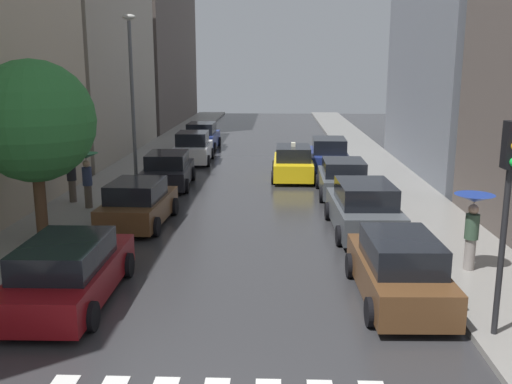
{
  "coord_description": "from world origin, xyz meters",
  "views": [
    {
      "loc": [
        1.01,
        -6.63,
        5.47
      ],
      "look_at": [
        0.23,
        15.03,
        0.65
      ],
      "focal_mm": 40.15,
      "sensor_mm": 36.0,
      "label": 1
    }
  ],
  "objects": [
    {
      "name": "ground_plane",
      "position": [
        0.0,
        24.0,
        -0.02
      ],
      "size": [
        28.0,
        72.0,
        0.04
      ],
      "primitive_type": "cube",
      "color": "#2F2F31"
    },
    {
      "name": "sidewalk_left",
      "position": [
        -6.5,
        24.0,
        0.07
      ],
      "size": [
        3.0,
        72.0,
        0.15
      ],
      "primitive_type": "cube",
      "color": "gray",
      "rests_on": "ground"
    },
    {
      "name": "sidewalk_right",
      "position": [
        6.5,
        24.0,
        0.07
      ],
      "size": [
        3.0,
        72.0,
        0.15
      ],
      "primitive_type": "cube",
      "color": "gray",
      "rests_on": "ground"
    },
    {
      "name": "building_left_mid",
      "position": [
        -11.0,
        28.53,
        6.19
      ],
      "size": [
        6.0,
        14.95,
        12.39
      ],
      "primitive_type": "cube",
      "color": "#9E9384",
      "rests_on": "ground"
    },
    {
      "name": "building_left_far",
      "position": [
        -11.0,
        47.73,
        8.27
      ],
      "size": [
        6.0,
        21.11,
        16.53
      ],
      "primitive_type": "cube",
      "color": "#564C47",
      "rests_on": "ground"
    },
    {
      "name": "parked_car_left_nearest",
      "position": [
        -3.85,
        5.88,
        0.73
      ],
      "size": [
        2.21,
        4.81,
        1.54
      ],
      "rotation": [
        0.0,
        0.0,
        1.58
      ],
      "color": "maroon",
      "rests_on": "ground"
    },
    {
      "name": "parked_car_left_second",
      "position": [
        -3.8,
        12.56,
        0.74
      ],
      "size": [
        2.25,
        4.22,
        1.58
      ],
      "rotation": [
        0.0,
        0.0,
        1.53
      ],
      "color": "brown",
      "rests_on": "ground"
    },
    {
      "name": "parked_car_left_third",
      "position": [
        -3.95,
        18.98,
        0.75
      ],
      "size": [
        2.31,
        4.42,
        1.6
      ],
      "rotation": [
        0.0,
        0.0,
        1.61
      ],
      "color": "black",
      "rests_on": "ground"
    },
    {
      "name": "parked_car_left_fourth",
      "position": [
        -3.75,
        25.65,
        0.82
      ],
      "size": [
        2.21,
        4.21,
        1.78
      ],
      "rotation": [
        0.0,
        0.0,
        1.6
      ],
      "color": "silver",
      "rests_on": "ground"
    },
    {
      "name": "parked_car_left_fifth",
      "position": [
        -3.93,
        30.99,
        0.82
      ],
      "size": [
        2.18,
        4.33,
        1.77
      ],
      "rotation": [
        0.0,
        0.0,
        1.56
      ],
      "color": "navy",
      "rests_on": "ground"
    },
    {
      "name": "parked_car_right_nearest",
      "position": [
        3.9,
        6.22,
        0.76
      ],
      "size": [
        2.06,
        4.44,
        1.63
      ],
      "rotation": [
        0.0,
        0.0,
        1.6
      ],
      "color": "brown",
      "rests_on": "ground"
    },
    {
      "name": "parked_car_right_second",
      "position": [
        3.92,
        11.9,
        0.8
      ],
      "size": [
        2.28,
        4.7,
        1.72
      ],
      "rotation": [
        0.0,
        0.0,
        1.6
      ],
      "color": "#474C51",
      "rests_on": "ground"
    },
    {
      "name": "parked_car_right_third",
      "position": [
        3.86,
        17.44,
        0.73
      ],
      "size": [
        2.18,
        4.11,
        1.56
      ],
      "rotation": [
        0.0,
        0.0,
        1.56
      ],
      "color": "#474C51",
      "rests_on": "ground"
    },
    {
      "name": "parked_car_right_fourth",
      "position": [
        3.73,
        23.0,
        0.83
      ],
      "size": [
        2.21,
        4.5,
        1.79
      ],
      "rotation": [
        0.0,
        0.0,
        1.54
      ],
      "color": "navy",
      "rests_on": "ground"
    },
    {
      "name": "taxi_midroad",
      "position": [
        1.83,
        21.12,
        0.76
      ],
      "size": [
        2.11,
        4.47,
        1.81
      ],
      "rotation": [
        0.0,
        0.0,
        1.56
      ],
      "color": "yellow",
      "rests_on": "ground"
    },
    {
      "name": "pedestrian_foreground",
      "position": [
        6.15,
        8.0,
        1.65
      ],
      "size": [
        1.03,
        1.03,
        2.04
      ],
      "rotation": [
        0.0,
        0.0,
        5.07
      ],
      "color": "gray",
      "rests_on": "sidewalk_right"
    },
    {
      "name": "pedestrian_near_tree",
      "position": [
        -6.13,
        14.32,
        1.63
      ],
      "size": [
        0.93,
        0.93,
        2.1
      ],
      "rotation": [
        0.0,
        0.0,
        5.68
      ],
      "color": "brown",
      "rests_on": "sidewalk_left"
    },
    {
      "name": "pedestrian_by_kerb",
      "position": [
        -7.07,
        15.25,
        1.63
      ],
      "size": [
        0.95,
        0.95,
        2.09
      ],
      "rotation": [
        0.0,
        0.0,
        0.7
      ],
      "color": "brown",
      "rests_on": "sidewalk_left"
    },
    {
      "name": "street_tree_left",
      "position": [
        -6.24,
        10.22,
        3.82
      ],
      "size": [
        3.66,
        3.66,
        5.52
      ],
      "color": "#513823",
      "rests_on": "sidewalk_left"
    },
    {
      "name": "traffic_light_right_corner",
      "position": [
        5.45,
        4.22,
        3.29
      ],
      "size": [
        0.3,
        0.42,
        4.3
      ],
      "color": "black",
      "rests_on": "sidewalk_right"
    },
    {
      "name": "lamp_post_left",
      "position": [
        -5.55,
        19.41,
        4.45
      ],
      "size": [
        0.6,
        0.28,
        7.52
      ],
      "color": "#595B60",
      "rests_on": "sidewalk_left"
    }
  ]
}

